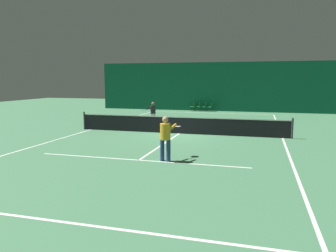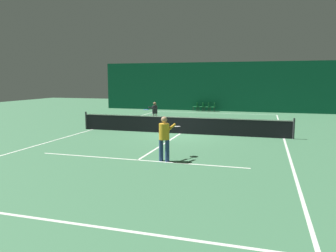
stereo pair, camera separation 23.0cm
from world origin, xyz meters
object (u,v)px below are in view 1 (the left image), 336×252
at_px(player_near, 166,135).
at_px(courtside_chair_1, 199,106).
at_px(tennis_net, 179,125).
at_px(courtside_chair_2, 204,106).
at_px(courtside_chair_3, 210,106).
at_px(courtside_chair_0, 193,106).
at_px(player_far, 153,111).

distance_m(player_near, courtside_chair_1, 19.84).
xyz_separation_m(tennis_net, courtside_chair_2, (-0.80, 13.46, -0.03)).
relative_size(courtside_chair_1, courtside_chair_3, 1.00).
height_order(tennis_net, player_near, player_near).
xyz_separation_m(courtside_chair_0, courtside_chair_2, (1.11, 0.00, 0.00)).
xyz_separation_m(courtside_chair_0, courtside_chair_3, (1.67, 0.00, 0.00)).
bearing_deg(courtside_chair_1, player_far, -7.13).
xyz_separation_m(courtside_chair_1, courtside_chair_3, (1.11, 0.00, 0.00)).
bearing_deg(courtside_chair_1, courtside_chair_2, 90.00).
bearing_deg(courtside_chair_2, courtside_chair_1, -90.00).
bearing_deg(courtside_chair_1, courtside_chair_0, -90.00).
bearing_deg(courtside_chair_0, courtside_chair_3, 90.00).
height_order(tennis_net, courtside_chair_2, tennis_net).
xyz_separation_m(player_near, courtside_chair_3, (-1.25, 19.69, -0.49)).
bearing_deg(player_far, courtside_chair_0, -165.67).
distance_m(courtside_chair_0, courtside_chair_2, 1.11).
distance_m(tennis_net, courtside_chair_0, 13.60).
relative_size(player_near, courtside_chair_2, 1.99).
xyz_separation_m(courtside_chair_1, courtside_chair_2, (0.56, 0.00, 0.00)).
bearing_deg(courtside_chair_3, tennis_net, 1.04).
distance_m(player_near, player_far, 10.12).
xyz_separation_m(tennis_net, courtside_chair_1, (-1.36, 13.46, -0.03)).
distance_m(player_near, courtside_chair_2, 19.78).
bearing_deg(player_far, courtside_chair_1, -168.74).
bearing_deg(courtside_chair_3, courtside_chair_1, -90.00).
distance_m(player_near, courtside_chair_0, 19.91).
bearing_deg(courtside_chair_3, player_far, -13.14).
xyz_separation_m(player_far, courtside_chair_2, (1.84, 10.25, -0.39)).
bearing_deg(tennis_net, courtside_chair_3, 91.04).
bearing_deg(courtside_chair_0, player_near, 8.43).
relative_size(player_far, courtside_chair_1, 1.80).
bearing_deg(tennis_net, player_near, -80.83).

